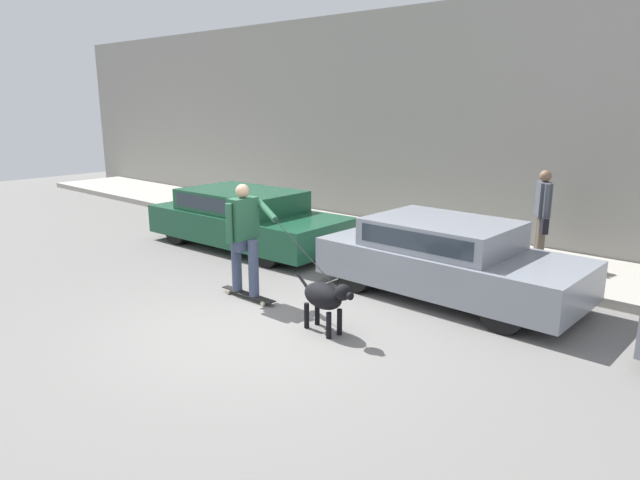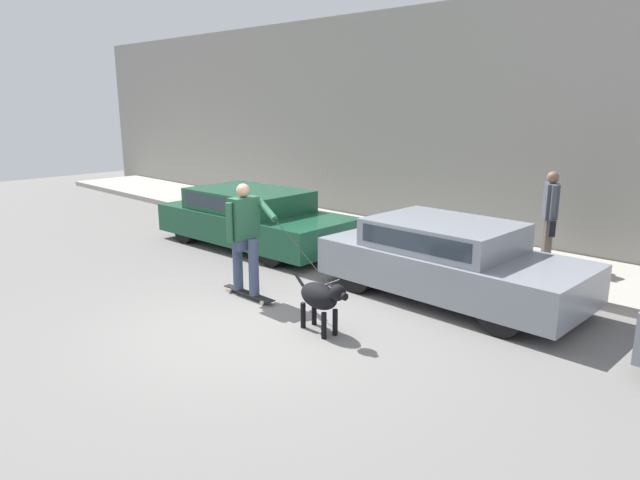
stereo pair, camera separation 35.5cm
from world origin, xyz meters
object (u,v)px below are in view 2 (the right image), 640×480
object	(u,v)px
pedestrian_with_bag	(550,214)
dog	(321,297)
skateboarder	(245,234)
parked_car_1	(449,261)
parked_car_0	(253,218)

from	to	relation	value
pedestrian_with_bag	dog	bearing A→B (deg)	46.34
dog	pedestrian_with_bag	bearing A→B (deg)	86.53
dog	skateboarder	xyz separation A→B (m)	(-1.79, 0.19, 0.52)
dog	skateboarder	world-z (taller)	skateboarder
parked_car_1	dog	size ratio (longest dim) A/B	3.67
parked_car_1	pedestrian_with_bag	bearing A→B (deg)	78.83
pedestrian_with_bag	parked_car_1	bearing A→B (deg)	46.27
pedestrian_with_bag	skateboarder	bearing A→B (deg)	26.69
parked_car_0	pedestrian_with_bag	bearing A→B (deg)	22.59
dog	parked_car_0	bearing A→B (deg)	159.38
parked_car_0	skateboarder	bearing A→B (deg)	-43.54
dog	pedestrian_with_bag	distance (m)	4.88
parked_car_1	dog	bearing A→B (deg)	-101.03
parked_car_0	dog	size ratio (longest dim) A/B	4.03
parked_car_1	pedestrian_with_bag	distance (m)	2.51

